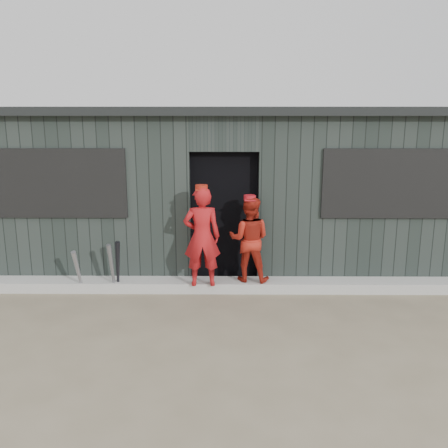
{
  "coord_description": "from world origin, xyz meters",
  "views": [
    {
      "loc": [
        0.06,
        -5.08,
        2.63
      ],
      "look_at": [
        0.0,
        1.8,
        1.0
      ],
      "focal_mm": 40.0,
      "sensor_mm": 36.0,
      "label": 1
    }
  ],
  "objects_px": {
    "bat_mid": "(112,268)",
    "player_red_right": "(249,239)",
    "bat_left": "(78,272)",
    "player_red_left": "(202,237)",
    "bat_right": "(118,267)",
    "dugout": "(225,185)",
    "player_grey_back": "(246,240)"
  },
  "relations": [
    {
      "from": "bat_mid",
      "to": "player_red_right",
      "type": "distance_m",
      "value": 2.0
    },
    {
      "from": "bat_left",
      "to": "bat_mid",
      "type": "relative_size",
      "value": 0.91
    },
    {
      "from": "bat_left",
      "to": "bat_right",
      "type": "bearing_deg",
      "value": 8.14
    },
    {
      "from": "bat_left",
      "to": "dugout",
      "type": "xyz_separation_m",
      "value": [
        2.07,
        1.88,
        0.95
      ]
    },
    {
      "from": "bat_left",
      "to": "player_red_left",
      "type": "height_order",
      "value": "player_red_left"
    },
    {
      "from": "bat_mid",
      "to": "bat_right",
      "type": "bearing_deg",
      "value": 32.38
    },
    {
      "from": "player_red_right",
      "to": "bat_mid",
      "type": "bearing_deg",
      "value": 15.03
    },
    {
      "from": "bat_mid",
      "to": "bat_right",
      "type": "relative_size",
      "value": 0.97
    },
    {
      "from": "bat_left",
      "to": "player_red_right",
      "type": "bearing_deg",
      "value": 5.11
    },
    {
      "from": "bat_mid",
      "to": "dugout",
      "type": "xyz_separation_m",
      "value": [
        1.59,
        1.85,
        0.91
      ]
    },
    {
      "from": "dugout",
      "to": "bat_left",
      "type": "bearing_deg",
      "value": -137.75
    },
    {
      "from": "player_red_right",
      "to": "player_grey_back",
      "type": "xyz_separation_m",
      "value": [
        -0.02,
        0.63,
        -0.19
      ]
    },
    {
      "from": "player_red_right",
      "to": "player_red_left",
      "type": "bearing_deg",
      "value": 27.09
    },
    {
      "from": "bat_right",
      "to": "player_red_right",
      "type": "relative_size",
      "value": 0.64
    },
    {
      "from": "bat_right",
      "to": "bat_left",
      "type": "bearing_deg",
      "value": -171.86
    },
    {
      "from": "bat_left",
      "to": "dugout",
      "type": "distance_m",
      "value": 2.95
    },
    {
      "from": "player_grey_back",
      "to": "dugout",
      "type": "distance_m",
      "value": 1.3
    },
    {
      "from": "player_red_left",
      "to": "player_grey_back",
      "type": "bearing_deg",
      "value": -131.16
    },
    {
      "from": "player_red_left",
      "to": "player_red_right",
      "type": "xyz_separation_m",
      "value": [
        0.67,
        0.21,
        -0.09
      ]
    },
    {
      "from": "player_red_right",
      "to": "player_grey_back",
      "type": "bearing_deg",
      "value": -78.43
    },
    {
      "from": "dugout",
      "to": "bat_mid",
      "type": "bearing_deg",
      "value": -130.77
    },
    {
      "from": "bat_mid",
      "to": "player_red_right",
      "type": "xyz_separation_m",
      "value": [
        1.96,
        0.19,
        0.39
      ]
    },
    {
      "from": "bat_mid",
      "to": "player_red_right",
      "type": "relative_size",
      "value": 0.62
    },
    {
      "from": "bat_mid",
      "to": "player_red_left",
      "type": "distance_m",
      "value": 1.37
    },
    {
      "from": "bat_right",
      "to": "player_red_right",
      "type": "height_order",
      "value": "player_red_right"
    },
    {
      "from": "player_red_right",
      "to": "dugout",
      "type": "distance_m",
      "value": 1.78
    },
    {
      "from": "dugout",
      "to": "player_red_right",
      "type": "bearing_deg",
      "value": -77.67
    },
    {
      "from": "bat_left",
      "to": "player_red_left",
      "type": "distance_m",
      "value": 1.84
    },
    {
      "from": "bat_left",
      "to": "player_red_left",
      "type": "xyz_separation_m",
      "value": [
        1.76,
        0.01,
        0.52
      ]
    },
    {
      "from": "bat_left",
      "to": "player_red_left",
      "type": "bearing_deg",
      "value": 0.21
    },
    {
      "from": "bat_right",
      "to": "dugout",
      "type": "relative_size",
      "value": 0.09
    },
    {
      "from": "player_red_left",
      "to": "player_red_right",
      "type": "bearing_deg",
      "value": -166.09
    }
  ]
}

